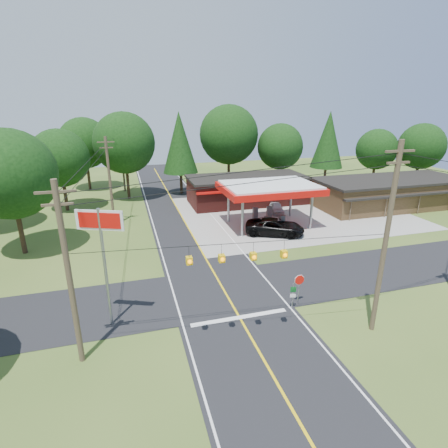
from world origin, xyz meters
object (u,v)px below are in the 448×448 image
object	(u,v)px
gas_canopy	(269,189)
big_stop_sign	(102,239)
octagonal_stop_sign	(299,282)
suv_car	(275,227)
sedan_car	(277,208)

from	to	relation	value
gas_canopy	big_stop_sign	world-z (taller)	big_stop_sign
big_stop_sign	octagonal_stop_sign	world-z (taller)	big_stop_sign
gas_canopy	octagonal_stop_sign	bearing A→B (deg)	-105.70
gas_canopy	suv_car	xyz separation A→B (m)	(-0.50, -3.00, -3.41)
suv_car	gas_canopy	bearing A→B (deg)	16.10
gas_canopy	octagonal_stop_sign	xyz separation A→B (m)	(-4.50, -16.01, -2.64)
big_stop_sign	octagonal_stop_sign	xyz separation A→B (m)	(12.50, -1.00, -4.15)
octagonal_stop_sign	suv_car	bearing A→B (deg)	72.91
gas_canopy	sedan_car	bearing A→B (deg)	55.11
gas_canopy	octagonal_stop_sign	distance (m)	16.84
gas_canopy	big_stop_sign	size ratio (longest dim) A/B	1.39
big_stop_sign	sedan_car	bearing A→B (deg)	44.00
big_stop_sign	suv_car	bearing A→B (deg)	36.05
octagonal_stop_sign	sedan_car	bearing A→B (deg)	69.74
suv_car	octagonal_stop_sign	xyz separation A→B (m)	(-4.00, -13.01, 0.76)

